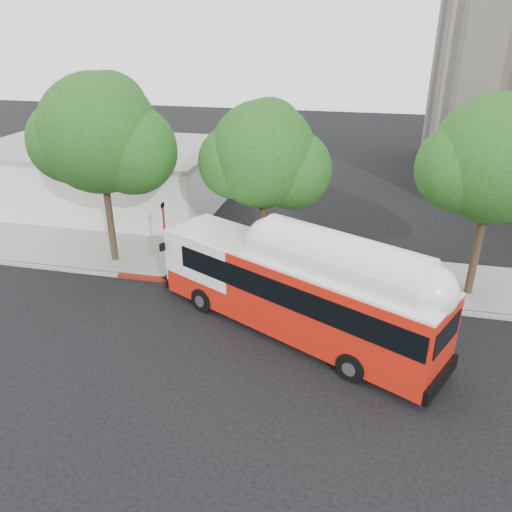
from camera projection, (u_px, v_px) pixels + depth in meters
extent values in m
plane|color=black|center=(255.00, 339.00, 20.30)|extent=(120.00, 120.00, 0.00)
cube|color=gray|center=(283.00, 268.00, 26.02)|extent=(60.00, 5.00, 0.15)
cube|color=gray|center=(273.00, 292.00, 23.72)|extent=(60.00, 0.30, 0.15)
cube|color=maroon|center=(213.00, 285.00, 24.32)|extent=(10.00, 0.32, 0.16)
cylinder|color=#2D2116|center=(109.00, 208.00, 25.69)|extent=(0.36, 0.36, 6.08)
sphere|color=#134413|center=(99.00, 134.00, 24.09)|extent=(5.80, 5.80, 5.80)
sphere|color=#134413|center=(133.00, 150.00, 24.26)|extent=(4.35, 4.35, 4.35)
cylinder|color=#2D2116|center=(262.00, 223.00, 24.66)|extent=(0.36, 0.36, 5.44)
sphere|color=#134413|center=(263.00, 155.00, 23.23)|extent=(5.00, 5.00, 5.00)
sphere|color=#134413|center=(292.00, 170.00, 23.42)|extent=(3.75, 3.75, 3.75)
cylinder|color=#2D2116|center=(479.00, 239.00, 22.42)|extent=(0.36, 0.36, 5.76)
sphere|color=#134413|center=(495.00, 160.00, 20.90)|extent=(5.40, 5.40, 5.40)
cube|color=silver|center=(104.00, 177.00, 34.64)|extent=(16.00, 10.00, 4.00)
cube|color=gray|center=(100.00, 147.00, 33.76)|extent=(16.20, 10.20, 0.30)
cube|color=red|center=(293.00, 292.00, 20.08)|extent=(12.17, 7.94, 2.97)
cube|color=black|center=(304.00, 282.00, 19.52)|extent=(11.10, 7.44, 0.97)
cube|color=white|center=(295.00, 258.00, 19.43)|extent=(12.13, 7.86, 0.10)
cube|color=white|center=(341.00, 266.00, 18.14)|extent=(6.77, 4.79, 0.56)
cube|color=black|center=(182.00, 273.00, 24.52)|extent=(1.57, 2.02, 0.06)
imported|color=navy|center=(181.00, 264.00, 24.31)|extent=(1.34, 1.84, 0.92)
cylinder|color=#A9121B|center=(166.00, 242.00, 24.82)|extent=(0.11, 0.11, 3.63)
cube|color=black|center=(162.00, 205.00, 24.01)|extent=(0.05, 0.36, 0.23)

